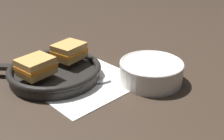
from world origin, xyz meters
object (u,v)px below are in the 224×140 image
object	(u,v)px
soup_bowl	(151,71)
sandwich_near_right	(36,66)
skillet	(54,72)
spoon	(94,82)
sandwich_near_left	(69,51)

from	to	relation	value
soup_bowl	sandwich_near_right	world-z (taller)	sandwich_near_right
soup_bowl	skillet	xyz separation A→B (m)	(-0.22, 0.17, -0.01)
soup_bowl	sandwich_near_right	distance (m)	0.32
soup_bowl	sandwich_near_right	bearing A→B (deg)	151.69
soup_bowl	spoon	bearing A→B (deg)	151.58
spoon	skillet	world-z (taller)	skillet
sandwich_near_right	sandwich_near_left	bearing A→B (deg)	20.56
sandwich_near_left	sandwich_near_right	bearing A→B (deg)	-159.44
sandwich_near_left	sandwich_near_right	size ratio (longest dim) A/B	1.03
sandwich_near_right	soup_bowl	bearing A→B (deg)	-28.31
skillet	sandwich_near_left	distance (m)	0.08
soup_bowl	sandwich_near_left	bearing A→B (deg)	128.62
skillet	soup_bowl	bearing A→B (deg)	-38.50
soup_bowl	skillet	size ratio (longest dim) A/B	0.54
spoon	sandwich_near_left	bearing A→B (deg)	117.50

